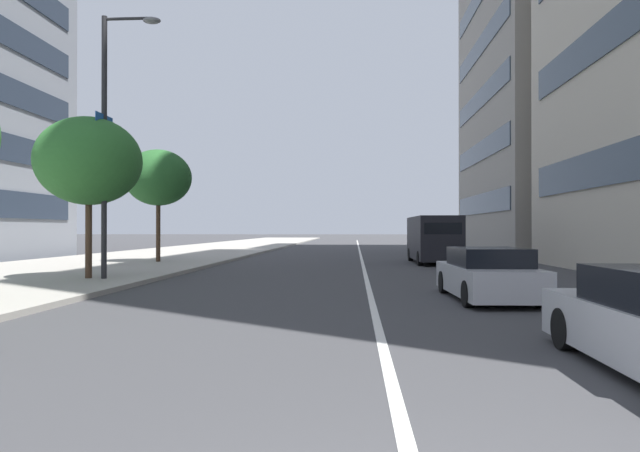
{
  "coord_description": "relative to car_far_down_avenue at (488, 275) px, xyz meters",
  "views": [
    {
      "loc": [
        -2.64,
        0.43,
        1.8
      ],
      "look_at": [
        15.9,
        1.56,
        1.91
      ],
      "focal_mm": 31.79,
      "sensor_mm": 36.0,
      "label": 1
    }
  ],
  "objects": [
    {
      "name": "sidewalk_right_plaza",
      "position": [
        17.98,
        15.66,
        -0.56
      ],
      "size": [
        160.0,
        10.9,
        0.15
      ],
      "primitive_type": "cube",
      "color": "#A39E93",
      "rests_on": "ground"
    },
    {
      "name": "lane_centre_stripe",
      "position": [
        22.98,
        2.96,
        -0.63
      ],
      "size": [
        110.0,
        0.16,
        0.01
      ],
      "primitive_type": "cube",
      "color": "silver",
      "rests_on": "ground"
    },
    {
      "name": "car_far_down_avenue",
      "position": [
        0.0,
        0.0,
        0.0
      ],
      "size": [
        4.48,
        1.99,
        1.33
      ],
      "rotation": [
        0.0,
        0.0,
        0.03
      ],
      "color": "#B7B7BC",
      "rests_on": "ground"
    },
    {
      "name": "delivery_van_ahead",
      "position": [
        15.63,
        -0.78,
        0.69
      ],
      "size": [
        6.21,
        2.24,
        2.47
      ],
      "rotation": [
        0.0,
        0.0,
        0.01
      ],
      "color": "black",
      "rests_on": "ground"
    },
    {
      "name": "street_lamp_with_banners",
      "position": [
        3.81,
        11.52,
        4.72
      ],
      "size": [
        1.26,
        2.01,
        8.8
      ],
      "color": "#232326",
      "rests_on": "sidewalk_right_plaza"
    },
    {
      "name": "street_tree_by_lamp_post",
      "position": [
        3.97,
        12.38,
        3.47
      ],
      "size": [
        3.5,
        3.5,
        5.45
      ],
      "color": "#473323",
      "rests_on": "sidewalk_right_plaza"
    },
    {
      "name": "street_tree_far_plaza",
      "position": [
        13.68,
        13.4,
        3.8
      ],
      "size": [
        3.37,
        3.37,
        5.72
      ],
      "color": "#473323",
      "rests_on": "sidewalk_right_plaza"
    }
  ]
}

